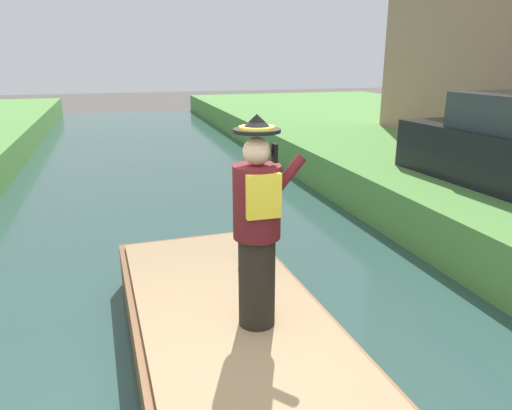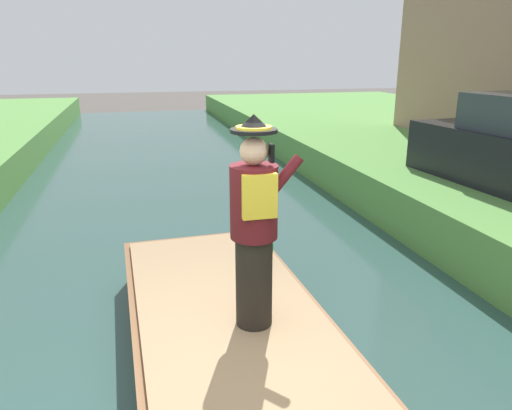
{
  "view_description": "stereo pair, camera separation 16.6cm",
  "coord_description": "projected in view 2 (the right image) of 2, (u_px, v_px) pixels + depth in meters",
  "views": [
    {
      "loc": [
        -0.92,
        -3.05,
        3.0
      ],
      "look_at": [
        0.36,
        1.23,
        1.61
      ],
      "focal_mm": 33.83,
      "sensor_mm": 36.0,
      "label": 1
    },
    {
      "loc": [
        -0.76,
        -3.09,
        3.0
      ],
      "look_at": [
        0.36,
        1.23,
        1.61
      ],
      "focal_mm": 33.83,
      "sensor_mm": 36.0,
      "label": 2
    }
  ],
  "objects": [
    {
      "name": "parrot_plush",
      "position": [
        258.0,
        243.0,
        5.49
      ],
      "size": [
        0.36,
        0.35,
        0.57
      ],
      "color": "blue",
      "rests_on": "boat"
    },
    {
      "name": "boat",
      "position": [
        228.0,
        336.0,
        4.67
      ],
      "size": [
        1.94,
        4.26,
        0.61
      ],
      "color": "brown",
      "rests_on": "canal_water"
    },
    {
      "name": "person_pirate",
      "position": [
        255.0,
        225.0,
        4.04
      ],
      "size": [
        0.61,
        0.42,
        1.85
      ],
      "rotation": [
        0.0,
        0.0,
        -0.16
      ],
      "color": "black",
      "rests_on": "boat"
    }
  ]
}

